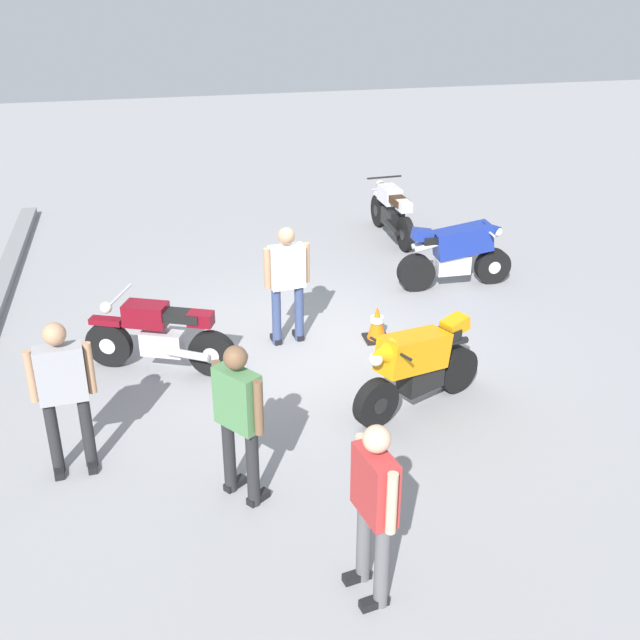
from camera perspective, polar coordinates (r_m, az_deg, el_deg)
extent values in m
plane|color=gray|center=(11.38, -0.81, -1.79)|extent=(40.00, 40.00, 0.00)
cylinder|color=black|center=(9.46, 4.05, -5.98)|extent=(0.41, 0.61, 0.60)
cylinder|color=black|center=(10.30, 9.70, -3.48)|extent=(0.46, 0.64, 0.60)
cylinder|color=black|center=(9.46, 4.05, -5.98)|extent=(0.25, 0.27, 0.21)
cylinder|color=black|center=(10.30, 9.70, -3.48)|extent=(0.25, 0.27, 0.21)
cube|color=black|center=(9.85, 7.24, -4.09)|extent=(0.50, 0.63, 0.32)
cube|color=orange|center=(9.56, 6.73, -2.29)|extent=(0.75, 1.05, 0.57)
cone|color=orange|center=(9.17, 4.43, -2.42)|extent=(0.46, 0.47, 0.39)
cube|color=black|center=(9.78, 8.44, -1.24)|extent=(0.50, 0.65, 0.12)
cube|color=orange|center=(9.95, 9.68, -0.35)|extent=(0.35, 0.41, 0.23)
cylinder|color=black|center=(10.04, 9.08, -1.19)|extent=(0.25, 0.40, 0.17)
cylinder|color=black|center=(9.95, 9.74, -1.52)|extent=(0.25, 0.40, 0.17)
cylinder|color=black|center=(9.24, 5.09, -2.05)|extent=(0.65, 0.34, 0.04)
sphere|color=silver|center=(9.15, 4.05, -2.84)|extent=(0.16, 0.16, 0.16)
cylinder|color=black|center=(13.62, 12.31, 3.82)|extent=(0.16, 0.60, 0.60)
cylinder|color=black|center=(13.14, 6.92, 3.41)|extent=(0.23, 0.60, 0.60)
cylinder|color=silver|center=(13.62, 12.31, 3.82)|extent=(0.18, 0.21, 0.21)
cylinder|color=silver|center=(13.14, 6.92, 3.41)|extent=(0.18, 0.21, 0.21)
cube|color=silver|center=(13.31, 9.49, 4.00)|extent=(0.28, 0.56, 0.32)
cube|color=navy|center=(13.22, 10.23, 5.65)|extent=(0.37, 0.99, 0.57)
cone|color=navy|center=(13.38, 12.36, 6.38)|extent=(0.34, 0.36, 0.39)
cube|color=black|center=(13.06, 8.62, 5.84)|extent=(0.26, 0.60, 0.12)
cube|color=navy|center=(12.93, 7.39, 6.09)|extent=(0.22, 0.35, 0.23)
cylinder|color=silver|center=(12.94, 7.67, 5.24)|extent=(0.09, 0.40, 0.17)
cylinder|color=silver|center=(13.08, 7.44, 5.48)|extent=(0.09, 0.40, 0.17)
cylinder|color=silver|center=(13.31, 11.81, 6.43)|extent=(0.70, 0.04, 0.04)
sphere|color=silver|center=(13.42, 12.65, 6.19)|extent=(0.16, 0.16, 0.16)
cylinder|color=black|center=(11.07, -14.92, -1.70)|extent=(0.36, 0.64, 0.64)
cylinder|color=black|center=(10.56, -7.76, -2.41)|extent=(0.36, 0.64, 0.64)
cylinder|color=silver|center=(11.07, -14.92, -1.70)|extent=(0.21, 0.26, 0.22)
cylinder|color=silver|center=(10.56, -7.76, -2.41)|extent=(0.21, 0.26, 0.22)
cube|color=silver|center=(10.73, -11.22, -1.61)|extent=(0.47, 0.62, 0.32)
cube|color=maroon|center=(10.63, -12.41, 0.40)|extent=(0.51, 0.64, 0.30)
cube|color=maroon|center=(10.92, -15.13, -0.07)|extent=(0.32, 0.47, 0.08)
cube|color=black|center=(10.46, -10.14, 0.31)|extent=(0.47, 0.65, 0.12)
cube|color=maroon|center=(10.37, -8.58, 0.08)|extent=(0.33, 0.38, 0.18)
cylinder|color=silver|center=(10.48, -9.49, -2.46)|extent=(0.31, 0.56, 0.16)
cylinder|color=silver|center=(10.66, -14.18, 1.75)|extent=(0.66, 0.30, 0.04)
sphere|color=silver|center=(10.83, -15.13, 0.87)|extent=(0.16, 0.16, 0.16)
cylinder|color=black|center=(16.09, 4.25, 7.86)|extent=(0.65, 0.17, 0.64)
cylinder|color=black|center=(14.81, 6.16, 6.16)|extent=(0.65, 0.17, 0.64)
cylinder|color=black|center=(16.09, 4.25, 7.86)|extent=(0.23, 0.16, 0.22)
cylinder|color=black|center=(14.81, 6.16, 6.16)|extent=(0.23, 0.16, 0.22)
cube|color=black|center=(15.37, 5.25, 7.34)|extent=(0.58, 0.32, 0.32)
cube|color=silver|center=(15.42, 5.04, 8.98)|extent=(0.58, 0.36, 0.30)
cube|color=silver|center=(15.98, 4.29, 9.05)|extent=(0.45, 0.19, 0.08)
cube|color=#382314|center=(15.02, 5.65, 8.56)|extent=(0.62, 0.30, 0.12)
cube|color=silver|center=(14.76, 6.07, 8.15)|extent=(0.33, 0.24, 0.18)
cylinder|color=black|center=(14.97, 5.17, 6.63)|extent=(0.56, 0.15, 0.16)
cylinder|color=black|center=(15.65, 4.65, 10.20)|extent=(0.09, 0.70, 0.04)
sphere|color=silver|center=(15.90, 4.34, 9.71)|extent=(0.16, 0.16, 0.16)
cylinder|color=#384772|center=(11.34, -1.51, 0.53)|extent=(0.15, 0.15, 0.86)
cube|color=black|center=(11.56, -1.59, -1.10)|extent=(0.27, 0.14, 0.08)
cylinder|color=#384772|center=(11.24, -3.14, 0.25)|extent=(0.15, 0.15, 0.86)
cube|color=black|center=(11.46, -3.19, -1.38)|extent=(0.27, 0.14, 0.08)
cube|color=silver|center=(10.99, -2.39, 3.85)|extent=(0.30, 0.51, 0.61)
cylinder|color=tan|center=(11.07, -0.99, 4.14)|extent=(0.10, 0.10, 0.57)
cylinder|color=tan|center=(10.90, -3.82, 3.73)|extent=(0.10, 0.10, 0.57)
sphere|color=tan|center=(10.83, -2.44, 6.06)|extent=(0.23, 0.23, 0.23)
cylinder|color=#59595B|center=(7.34, 3.16, -15.57)|extent=(0.15, 0.15, 0.87)
cube|color=black|center=(7.58, 2.66, -17.93)|extent=(0.15, 0.27, 0.08)
cylinder|color=#59595B|center=(7.11, 4.46, -17.24)|extent=(0.15, 0.15, 0.87)
cube|color=black|center=(7.37, 3.91, -19.61)|extent=(0.15, 0.27, 0.08)
cube|color=#B23333|center=(6.75, 3.98, -11.72)|extent=(0.52, 0.31, 0.62)
cylinder|color=#D8AD8C|center=(6.94, 2.88, -10.28)|extent=(0.11, 0.11, 0.58)
cylinder|color=#D8AD8C|center=(6.54, 5.18, -13.00)|extent=(0.11, 0.11, 0.58)
sphere|color=#D8AD8C|center=(6.48, 4.11, -8.53)|extent=(0.24, 0.24, 0.24)
cylinder|color=#262628|center=(8.17, -4.85, -10.60)|extent=(0.18, 0.18, 0.88)
cube|color=black|center=(8.45, -4.45, -12.61)|extent=(0.24, 0.27, 0.08)
cylinder|color=#262628|center=(8.38, -6.54, -9.63)|extent=(0.18, 0.18, 0.88)
cube|color=black|center=(8.65, -6.11, -11.62)|extent=(0.24, 0.27, 0.08)
cube|color=#4C7F4C|center=(7.86, -5.95, -5.66)|extent=(0.53, 0.47, 0.62)
cylinder|color=brown|center=(7.67, -4.44, -6.32)|extent=(0.13, 0.13, 0.59)
cylinder|color=brown|center=(8.04, -7.39, -4.81)|extent=(0.13, 0.13, 0.59)
sphere|color=brown|center=(7.63, -6.11, -2.71)|extent=(0.24, 0.24, 0.24)
cylinder|color=#262628|center=(9.06, -18.59, -7.99)|extent=(0.14, 0.14, 0.88)
cube|color=black|center=(9.23, -18.23, -10.27)|extent=(0.27, 0.12, 0.08)
cylinder|color=#262628|center=(9.04, -16.38, -7.71)|extent=(0.14, 0.14, 0.88)
cube|color=black|center=(9.22, -16.05, -9.99)|extent=(0.27, 0.12, 0.08)
cube|color=#99999E|center=(8.67, -18.14, -3.69)|extent=(0.27, 0.52, 0.63)
cylinder|color=tan|center=(8.68, -20.08, -3.83)|extent=(0.10, 0.10, 0.59)
cylinder|color=tan|center=(8.65, -16.23, -3.33)|extent=(0.10, 0.10, 0.59)
sphere|color=tan|center=(8.46, -18.57, -0.96)|extent=(0.24, 0.24, 0.24)
cube|color=black|center=(11.56, 4.08, -1.31)|extent=(0.36, 0.36, 0.03)
cone|color=orange|center=(11.44, 4.12, -0.13)|extent=(0.28, 0.28, 0.50)
cylinder|color=white|center=(11.42, 4.13, 0.05)|extent=(0.19, 0.19, 0.08)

